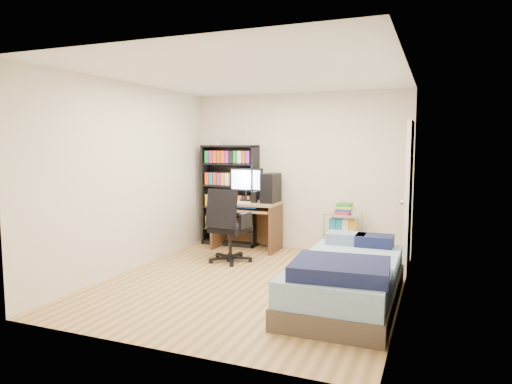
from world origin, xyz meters
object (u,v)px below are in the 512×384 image
at_px(media_shelf, 230,194).
at_px(office_chair, 228,239).
at_px(bed, 346,279).
at_px(computer_desk, 254,206).

relative_size(media_shelf, office_chair, 1.63).
distance_m(office_chair, bed, 2.19).
xyz_separation_m(media_shelf, bed, (2.36, -2.16, -0.60)).
bearing_deg(computer_desk, media_shelf, 160.70).
height_order(computer_desk, bed, computer_desk).
relative_size(media_shelf, bed, 0.83).
height_order(office_chair, bed, office_chair).
xyz_separation_m(media_shelf, office_chair, (0.46, -1.06, -0.52)).
distance_m(computer_desk, bed, 2.75).
height_order(media_shelf, bed, media_shelf).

